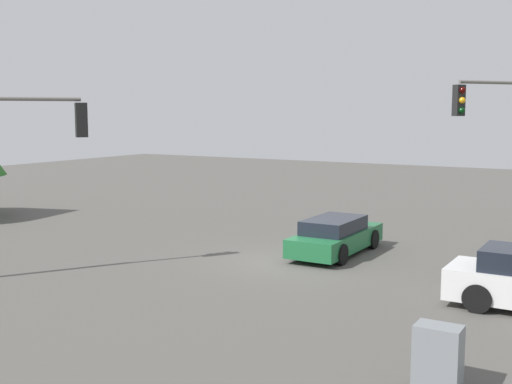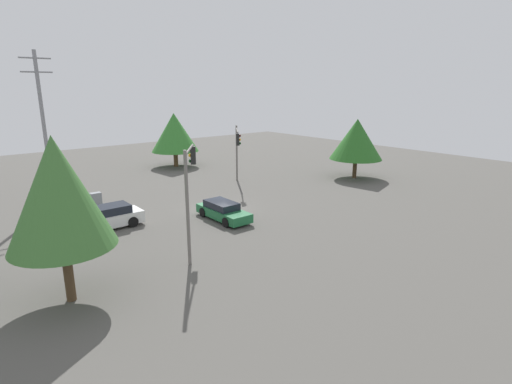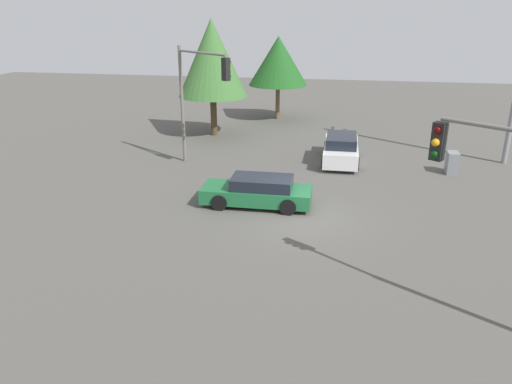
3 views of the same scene
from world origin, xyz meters
The scene contains 5 objects.
ground_plane centered at (0.00, 0.00, 0.00)m, with size 80.00×80.00×0.00m, color #54514C.
sedan_green centered at (-1.06, -1.89, 0.63)m, with size 1.84×4.67×1.29m.
traffic_signal_main centered at (6.17, 5.93, 3.84)m, with size 2.66×3.64×5.53m.
traffic_signal_cross centered at (-5.86, -5.72, 4.22)m, with size 2.50×3.24×6.16m.
electrical_cabinet centered at (-6.98, 7.13, 0.56)m, with size 0.82×0.54×1.12m, color gray.
Camera 1 is at (-9.79, 18.28, 4.90)m, focal length 45.00 mm.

